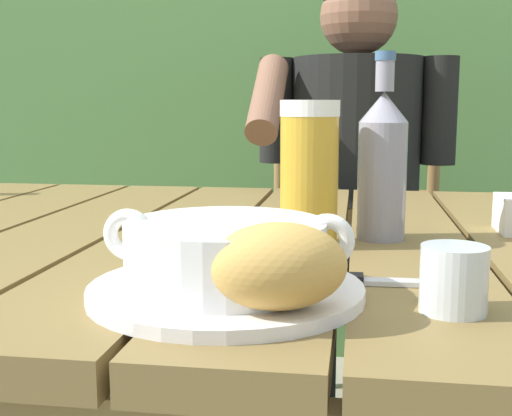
{
  "coord_description": "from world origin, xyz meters",
  "views": [
    {
      "loc": [
        0.09,
        -0.92,
        0.9
      ],
      "look_at": [
        -0.01,
        -0.22,
        0.79
      ],
      "focal_mm": 46.73,
      "sensor_mm": 36.0,
      "label": 1
    }
  ],
  "objects_px": {
    "water_glass_small": "(454,279)",
    "serving_plate": "(226,290)",
    "chair_near_diner": "(353,256)",
    "beer_bottle": "(382,163)",
    "person_eating": "(354,178)",
    "soup_bowl": "(226,252)",
    "beer_glass": "(309,173)",
    "bread_roll": "(278,266)",
    "table_knife": "(360,280)"
  },
  "relations": [
    {
      "from": "water_glass_small",
      "to": "soup_bowl",
      "type": "bearing_deg",
      "value": 175.45
    },
    {
      "from": "bread_roll",
      "to": "table_knife",
      "type": "distance_m",
      "value": 0.15
    },
    {
      "from": "serving_plate",
      "to": "table_knife",
      "type": "bearing_deg",
      "value": 27.04
    },
    {
      "from": "person_eating",
      "to": "bread_roll",
      "type": "height_order",
      "value": "person_eating"
    },
    {
      "from": "person_eating",
      "to": "beer_bottle",
      "type": "relative_size",
      "value": 4.93
    },
    {
      "from": "serving_plate",
      "to": "beer_glass",
      "type": "distance_m",
      "value": 0.27
    },
    {
      "from": "serving_plate",
      "to": "beer_bottle",
      "type": "bearing_deg",
      "value": 63.04
    },
    {
      "from": "person_eating",
      "to": "soup_bowl",
      "type": "xyz_separation_m",
      "value": [
        -0.11,
        -1.06,
        0.05
      ]
    },
    {
      "from": "person_eating",
      "to": "beer_glass",
      "type": "relative_size",
      "value": 6.59
    },
    {
      "from": "beer_glass",
      "to": "water_glass_small",
      "type": "distance_m",
      "value": 0.31
    },
    {
      "from": "water_glass_small",
      "to": "serving_plate",
      "type": "bearing_deg",
      "value": 175.45
    },
    {
      "from": "person_eating",
      "to": "bread_roll",
      "type": "distance_m",
      "value": 1.13
    },
    {
      "from": "serving_plate",
      "to": "table_knife",
      "type": "distance_m",
      "value": 0.14
    },
    {
      "from": "table_knife",
      "to": "beer_glass",
      "type": "bearing_deg",
      "value": 110.0
    },
    {
      "from": "serving_plate",
      "to": "soup_bowl",
      "type": "relative_size",
      "value": 1.09
    },
    {
      "from": "soup_bowl",
      "to": "water_glass_small",
      "type": "relative_size",
      "value": 4.04
    },
    {
      "from": "serving_plate",
      "to": "beer_bottle",
      "type": "distance_m",
      "value": 0.35
    },
    {
      "from": "water_glass_small",
      "to": "table_knife",
      "type": "height_order",
      "value": "water_glass_small"
    },
    {
      "from": "bread_roll",
      "to": "beer_glass",
      "type": "xyz_separation_m",
      "value": [
        0.0,
        0.31,
        0.04
      ]
    },
    {
      "from": "beer_bottle",
      "to": "table_knife",
      "type": "bearing_deg",
      "value": -96.55
    },
    {
      "from": "serving_plate",
      "to": "beer_bottle",
      "type": "height_order",
      "value": "beer_bottle"
    },
    {
      "from": "serving_plate",
      "to": "soup_bowl",
      "type": "height_order",
      "value": "soup_bowl"
    },
    {
      "from": "chair_near_diner",
      "to": "soup_bowl",
      "type": "height_order",
      "value": "chair_near_diner"
    },
    {
      "from": "serving_plate",
      "to": "water_glass_small",
      "type": "relative_size",
      "value": 4.4
    },
    {
      "from": "bread_roll",
      "to": "water_glass_small",
      "type": "xyz_separation_m",
      "value": [
        0.15,
        0.05,
        -0.02
      ]
    },
    {
      "from": "beer_glass",
      "to": "serving_plate",
      "type": "bearing_deg",
      "value": -103.59
    },
    {
      "from": "serving_plate",
      "to": "chair_near_diner",
      "type": "bearing_deg",
      "value": 84.8
    },
    {
      "from": "beer_bottle",
      "to": "chair_near_diner",
      "type": "bearing_deg",
      "value": 92.28
    },
    {
      "from": "person_eating",
      "to": "serving_plate",
      "type": "height_order",
      "value": "person_eating"
    },
    {
      "from": "soup_bowl",
      "to": "table_knife",
      "type": "bearing_deg",
      "value": 27.04
    },
    {
      "from": "soup_bowl",
      "to": "beer_glass",
      "type": "relative_size",
      "value": 1.29
    },
    {
      "from": "beer_bottle",
      "to": "water_glass_small",
      "type": "bearing_deg",
      "value": -80.6
    },
    {
      "from": "chair_near_diner",
      "to": "serving_plate",
      "type": "height_order",
      "value": "chair_near_diner"
    },
    {
      "from": "chair_near_diner",
      "to": "table_knife",
      "type": "height_order",
      "value": "chair_near_diner"
    },
    {
      "from": "person_eating",
      "to": "bread_roll",
      "type": "relative_size",
      "value": 8.85
    },
    {
      "from": "chair_near_diner",
      "to": "water_glass_small",
      "type": "height_order",
      "value": "chair_near_diner"
    },
    {
      "from": "water_glass_small",
      "to": "chair_near_diner",
      "type": "bearing_deg",
      "value": 94.06
    },
    {
      "from": "person_eating",
      "to": "beer_glass",
      "type": "distance_m",
      "value": 0.82
    },
    {
      "from": "chair_near_diner",
      "to": "beer_bottle",
      "type": "xyz_separation_m",
      "value": [
        0.04,
        -0.96,
        0.35
      ]
    },
    {
      "from": "bread_roll",
      "to": "table_knife",
      "type": "relative_size",
      "value": 0.81
    },
    {
      "from": "beer_bottle",
      "to": "person_eating",
      "type": "bearing_deg",
      "value": 93.1
    },
    {
      "from": "beer_bottle",
      "to": "table_knife",
      "type": "distance_m",
      "value": 0.26
    },
    {
      "from": "soup_bowl",
      "to": "beer_glass",
      "type": "xyz_separation_m",
      "value": [
        0.06,
        0.25,
        0.05
      ]
    },
    {
      "from": "bread_roll",
      "to": "water_glass_small",
      "type": "relative_size",
      "value": 2.33
    },
    {
      "from": "soup_bowl",
      "to": "serving_plate",
      "type": "bearing_deg",
      "value": -79.38
    },
    {
      "from": "person_eating",
      "to": "water_glass_small",
      "type": "height_order",
      "value": "person_eating"
    },
    {
      "from": "chair_near_diner",
      "to": "water_glass_small",
      "type": "relative_size",
      "value": 16.74
    },
    {
      "from": "beer_glass",
      "to": "beer_bottle",
      "type": "bearing_deg",
      "value": 30.21
    },
    {
      "from": "table_knife",
      "to": "serving_plate",
      "type": "bearing_deg",
      "value": -152.96
    },
    {
      "from": "chair_near_diner",
      "to": "table_knife",
      "type": "bearing_deg",
      "value": -89.47
    }
  ]
}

